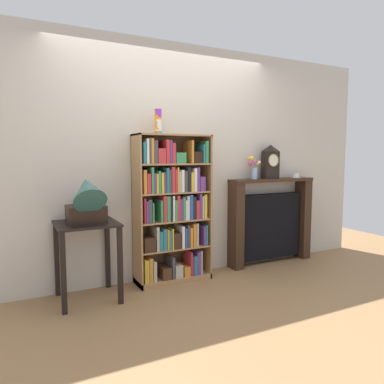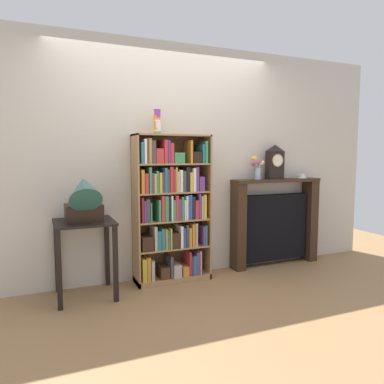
# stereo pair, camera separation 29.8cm
# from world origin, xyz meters

# --- Properties ---
(ground_plane) EXTENTS (8.17, 6.40, 0.02)m
(ground_plane) POSITION_xyz_m (0.00, 0.00, -0.01)
(ground_plane) COLOR #997047
(wall_back) EXTENTS (5.17, 0.08, 2.60)m
(wall_back) POSITION_xyz_m (0.23, 0.34, 1.30)
(wall_back) COLOR beige
(wall_back) RESTS_ON ground
(bookshelf) EXTENTS (0.82, 0.30, 1.59)m
(bookshelf) POSITION_xyz_m (-0.01, 0.14, 0.77)
(bookshelf) COLOR #A87A4C
(bookshelf) RESTS_ON ground
(cup_stack) EXTENTS (0.08, 0.08, 0.26)m
(cup_stack) POSITION_xyz_m (-0.16, 0.15, 1.72)
(cup_stack) COLOR #28B2B7
(cup_stack) RESTS_ON bookshelf
(side_table_left) EXTENTS (0.56, 0.54, 0.75)m
(side_table_left) POSITION_xyz_m (-0.93, 0.03, 0.56)
(side_table_left) COLOR black
(side_table_left) RESTS_ON ground
(gramophone) EXTENTS (0.34, 0.46, 0.52)m
(gramophone) POSITION_xyz_m (-0.93, -0.04, 0.97)
(gramophone) COLOR black
(gramophone) RESTS_ON side_table_left
(fireplace_mantel) EXTENTS (1.19, 0.21, 1.08)m
(fireplace_mantel) POSITION_xyz_m (1.39, 0.21, 0.53)
(fireplace_mantel) COLOR #382316
(fireplace_mantel) RESTS_ON ground
(mantel_clock) EXTENTS (0.21, 0.12, 0.42)m
(mantel_clock) POSITION_xyz_m (1.36, 0.19, 1.29)
(mantel_clock) COLOR black
(mantel_clock) RESTS_ON fireplace_mantel
(flower_vase) EXTENTS (0.17, 0.13, 0.28)m
(flower_vase) POSITION_xyz_m (1.10, 0.19, 1.21)
(flower_vase) COLOR #99B2D1
(flower_vase) RESTS_ON fireplace_mantel
(teacup_with_saucer) EXTENTS (0.13, 0.13, 0.06)m
(teacup_with_saucer) POSITION_xyz_m (1.78, 0.19, 1.11)
(teacup_with_saucer) COLOR white
(teacup_with_saucer) RESTS_ON fireplace_mantel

